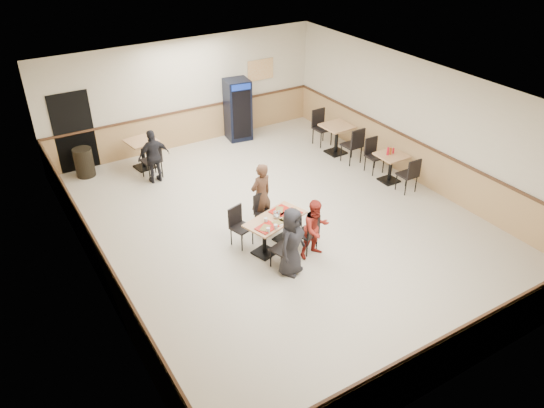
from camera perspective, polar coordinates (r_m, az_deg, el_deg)
ground at (r=11.76m, az=1.01°, el=-2.11°), size 10.00×10.00×0.00m
room_shell at (r=14.21m, az=1.59°, el=6.71°), size 10.00×10.00×10.00m
main_table at (r=10.78m, az=0.35°, el=-2.57°), size 1.42×0.98×0.69m
main_chairs at (r=10.76m, az=0.18°, el=-2.77°), size 1.52×1.77×0.88m
diner_woman_left at (r=9.96m, az=2.11°, el=-4.07°), size 0.81×0.71×1.40m
diner_woman_right at (r=10.48m, az=4.72°, el=-2.66°), size 0.63×0.50×1.26m
diner_man_opposite at (r=11.34m, az=-1.19°, el=0.95°), size 0.59×0.44×1.48m
lone_diner at (r=13.45m, az=-12.59°, el=5.02°), size 0.82×0.36×1.39m
tabletop_clutter at (r=10.63m, az=0.68°, el=-1.50°), size 1.15×0.80×0.12m
side_table_near at (r=13.56m, az=12.66°, el=4.26°), size 0.70×0.70×0.73m
side_table_near_chair_south at (r=13.20m, az=14.36°, el=3.16°), size 0.44×0.44×0.93m
side_table_near_chair_north at (r=13.94m, az=11.02°, el=5.12°), size 0.44×0.44×0.93m
side_table_far at (r=14.80m, az=6.97°, el=7.40°), size 0.79×0.79×0.82m
side_table_far_chair_south at (r=14.35m, az=8.57°, el=6.38°), size 0.50×0.50×1.04m
side_table_far_chair_north at (r=15.29m, az=5.45°, el=8.18°), size 0.50×0.50×1.04m
condiment_caddy at (r=13.43m, az=12.58°, el=5.59°), size 0.23×0.06×0.20m
back_table at (r=14.29m, az=-13.76°, el=5.70°), size 0.84×0.84×0.78m
back_table_chair_lone at (r=13.76m, az=-12.88°, el=4.68°), size 0.53×0.53×0.99m
pepsi_cooler at (r=15.55m, az=-3.70°, el=10.10°), size 0.75×0.76×1.77m
trash_bin at (r=14.37m, az=-19.56°, el=4.24°), size 0.48×0.48×0.75m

